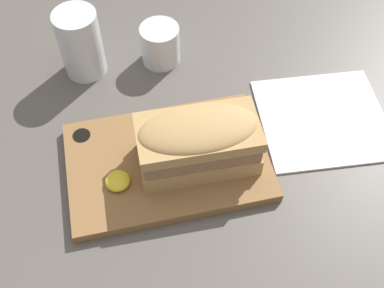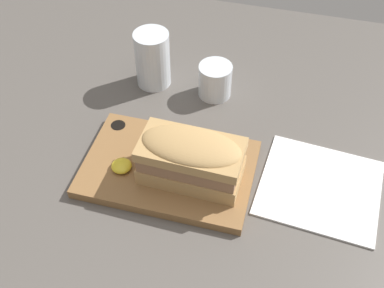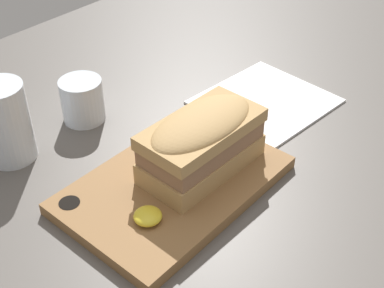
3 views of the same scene
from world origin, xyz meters
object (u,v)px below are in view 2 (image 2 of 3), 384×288
Objects in this scene: water_glass at (153,62)px; wine_glass at (215,82)px; sandwich at (191,157)px; serving_board at (168,168)px; napkin at (320,187)px.

wine_glass is (13.83, -0.47, -2.17)cm from water_glass.
serving_board is at bearing 164.85° from sandwich.
serving_board is 4.23× the size of wine_glass.
sandwich is 24.98cm from wine_glass.
sandwich is 0.80× the size of napkin.
water_glass is 43.52cm from napkin.
serving_board is at bearing -66.39° from water_glass.
water_glass reaches higher than wine_glass.
water_glass reaches higher than serving_board.
water_glass is at bearing 151.45° from napkin.
wine_glass is 31.60cm from napkin.
sandwich is at bearing -168.84° from napkin.
serving_board is at bearing -173.28° from napkin.
wine_glass is 0.32× the size of napkin.
water_glass reaches higher than napkin.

